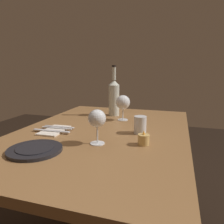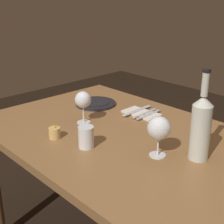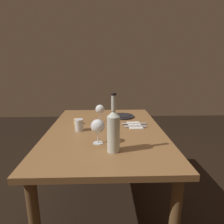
# 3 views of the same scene
# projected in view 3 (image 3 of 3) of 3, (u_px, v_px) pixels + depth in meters

# --- Properties ---
(ground_plane) EXTENTS (6.00, 6.00, 0.00)m
(ground_plane) POSITION_uv_depth(u_px,v_px,m) (106.00, 208.00, 1.70)
(ground_plane) COLOR black
(dining_table) EXTENTS (1.30, 0.90, 0.74)m
(dining_table) POSITION_uv_depth(u_px,v_px,m) (105.00, 140.00, 1.54)
(dining_table) COLOR olive
(dining_table) RESTS_ON ground
(wine_glass_left) EXTENTS (0.09, 0.09, 0.16)m
(wine_glass_left) POSITION_uv_depth(u_px,v_px,m) (98.00, 127.00, 1.23)
(wine_glass_left) COLOR white
(wine_glass_left) RESTS_ON dining_table
(wine_glass_right) EXTENTS (0.08, 0.08, 0.16)m
(wine_glass_right) POSITION_uv_depth(u_px,v_px,m) (100.00, 110.00, 1.68)
(wine_glass_right) COLOR white
(wine_glass_right) RESTS_ON dining_table
(wine_bottle) EXTENTS (0.08, 0.08, 0.35)m
(wine_bottle) POSITION_uv_depth(u_px,v_px,m) (114.00, 130.00, 1.11)
(wine_bottle) COLOR silver
(wine_bottle) RESTS_ON dining_table
(water_tumbler) EXTENTS (0.06, 0.06, 0.09)m
(water_tumbler) POSITION_uv_depth(u_px,v_px,m) (79.00, 125.00, 1.48)
(water_tumbler) COLOR white
(water_tumbler) RESTS_ON dining_table
(votive_candle) EXTENTS (0.05, 0.05, 0.07)m
(votive_candle) POSITION_uv_depth(u_px,v_px,m) (77.00, 121.00, 1.64)
(votive_candle) COLOR #DBB266
(votive_candle) RESTS_ON dining_table
(dinner_plate) EXTENTS (0.22, 0.22, 0.02)m
(dinner_plate) POSITION_uv_depth(u_px,v_px,m) (123.00, 116.00, 1.86)
(dinner_plate) COLOR black
(dinner_plate) RESTS_ON dining_table
(folded_napkin) EXTENTS (0.19, 0.12, 0.01)m
(folded_napkin) POSITION_uv_depth(u_px,v_px,m) (135.00, 125.00, 1.60)
(folded_napkin) COLOR silver
(folded_napkin) RESTS_ON dining_table
(fork_inner) EXTENTS (0.02, 0.18, 0.00)m
(fork_inner) POSITION_uv_depth(u_px,v_px,m) (135.00, 126.00, 1.58)
(fork_inner) COLOR silver
(fork_inner) RESTS_ON folded_napkin
(fork_outer) EXTENTS (0.02, 0.18, 0.00)m
(fork_outer) POSITION_uv_depth(u_px,v_px,m) (136.00, 127.00, 1.55)
(fork_outer) COLOR silver
(fork_outer) RESTS_ON folded_napkin
(table_knife) EXTENTS (0.03, 0.21, 0.00)m
(table_knife) POSITION_uv_depth(u_px,v_px,m) (134.00, 124.00, 1.63)
(table_knife) COLOR silver
(table_knife) RESTS_ON folded_napkin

